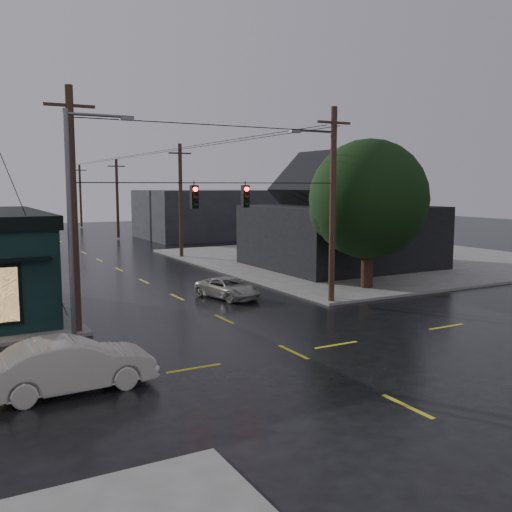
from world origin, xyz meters
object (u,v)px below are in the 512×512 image
utility_pole_nw (78,334)px  sedan_cream (72,365)px  corner_tree (369,199)px  suv_silver (228,288)px  utility_pole_ne (331,303)px

utility_pole_nw → sedan_cream: (-1.53, -6.71, 0.81)m
corner_tree → suv_silver: bearing=168.9°
corner_tree → sedan_cream: corner_tree is taller
utility_pole_ne → sedan_cream: (-14.53, -6.71, 0.81)m
utility_pole_nw → suv_silver: (8.85, 3.88, 0.57)m
utility_pole_nw → suv_silver: bearing=23.7°
suv_silver → utility_pole_nw: bearing=-170.4°
corner_tree → utility_pole_ne: bearing=-152.2°
corner_tree → utility_pole_nw: corner_tree is taller
corner_tree → sedan_cream: 21.28m
corner_tree → utility_pole_ne: size_ratio=0.86×
utility_pole_ne → sedan_cream: 16.03m
corner_tree → sedan_cream: (-18.77, -8.94, -4.55)m
utility_pole_ne → sedan_cream: utility_pole_ne is taller
utility_pole_ne → sedan_cream: size_ratio=2.05×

